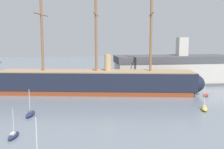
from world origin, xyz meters
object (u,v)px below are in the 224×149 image
(sailboat_mid_left, at_px, (13,135))
(dinghy_far_right, at_px, (206,95))
(sailboat_alongside_stern, at_px, (204,108))
(tall_ship, at_px, (96,82))
(motorboat_distant_centre, at_px, (98,86))
(sailboat_alongside_bow, at_px, (30,114))
(seagull_in_flight, at_px, (169,46))
(dockside_warehouse_right, at_px, (173,70))

(sailboat_mid_left, relative_size, dinghy_far_right, 1.66)
(sailboat_alongside_stern, bearing_deg, tall_ship, 136.78)
(motorboat_distant_centre, bearing_deg, sailboat_alongside_bow, -119.28)
(tall_ship, distance_m, seagull_in_flight, 32.60)
(motorboat_distant_centre, relative_size, seagull_in_flight, 3.51)
(sailboat_alongside_bow, relative_size, dinghy_far_right, 1.93)
(sailboat_alongside_stern, bearing_deg, seagull_in_flight, -144.04)
(sailboat_mid_left, bearing_deg, sailboat_alongside_stern, 17.24)
(dinghy_far_right, bearing_deg, seagull_in_flight, -130.20)
(seagull_in_flight, bearing_deg, sailboat_alongside_stern, 35.96)
(motorboat_distant_centre, bearing_deg, sailboat_alongside_stern, -54.67)
(seagull_in_flight, bearing_deg, motorboat_distant_centre, 104.24)
(sailboat_alongside_bow, height_order, sailboat_alongside_stern, sailboat_alongside_bow)
(sailboat_mid_left, height_order, dockside_warehouse_right, dockside_warehouse_right)
(sailboat_mid_left, bearing_deg, dinghy_far_right, 29.41)
(dinghy_far_right, bearing_deg, motorboat_distant_centre, 150.62)
(dinghy_far_right, xyz_separation_m, motorboat_distant_centre, (-27.91, 15.71, 0.17))
(motorboat_distant_centre, height_order, dockside_warehouse_right, dockside_warehouse_right)
(motorboat_distant_centre, bearing_deg, dockside_warehouse_right, 10.00)
(motorboat_distant_centre, bearing_deg, tall_ship, -97.85)
(tall_ship, bearing_deg, dockside_warehouse_right, 26.15)
(dockside_warehouse_right, bearing_deg, sailboat_mid_left, -133.14)
(tall_ship, bearing_deg, sailboat_alongside_stern, -43.22)
(motorboat_distant_centre, height_order, seagull_in_flight, seagull_in_flight)
(sailboat_mid_left, relative_size, seagull_in_flight, 4.87)
(tall_ship, distance_m, sailboat_mid_left, 36.16)
(tall_ship, height_order, dinghy_far_right, tall_ship)
(tall_ship, bearing_deg, seagull_in_flight, -69.61)
(sailboat_mid_left, distance_m, sailboat_alongside_stern, 39.57)
(sailboat_alongside_bow, xyz_separation_m, seagull_in_flight, (25.72, -8.57, 13.83))
(tall_ship, bearing_deg, dinghy_far_right, -13.61)
(tall_ship, xyz_separation_m, sailboat_alongside_bow, (-15.01, -20.23, -2.96))
(tall_ship, distance_m, dockside_warehouse_right, 29.95)
(seagull_in_flight, bearing_deg, dinghy_far_right, 49.80)
(sailboat_alongside_stern, height_order, motorboat_distant_centre, sailboat_alongside_stern)
(tall_ship, distance_m, dinghy_far_right, 30.10)
(dockside_warehouse_right, bearing_deg, motorboat_distant_centre, -170.00)
(sailboat_mid_left, xyz_separation_m, dockside_warehouse_right, (42.69, 45.56, 4.37))
(tall_ship, xyz_separation_m, sailboat_alongside_stern, (21.97, -20.64, -2.96))
(tall_ship, relative_size, sailboat_mid_left, 13.67)
(sailboat_alongside_stern, bearing_deg, sailboat_mid_left, -162.76)
(seagull_in_flight, bearing_deg, sailboat_mid_left, -172.36)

